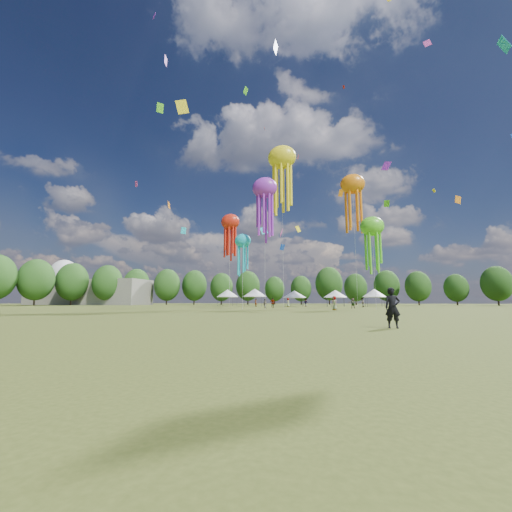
# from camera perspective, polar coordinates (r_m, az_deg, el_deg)

# --- Properties ---
(ground) EXTENTS (300.00, 300.00, 0.00)m
(ground) POSITION_cam_1_polar(r_m,az_deg,el_deg) (18.75, -3.21, -11.73)
(ground) COLOR #384416
(ground) RESTS_ON ground
(observer_main) EXTENTS (0.68, 0.47, 1.82)m
(observer_main) POSITION_cam_1_polar(r_m,az_deg,el_deg) (15.78, 23.23, -8.48)
(observer_main) COLOR black
(observer_main) RESTS_ON ground
(spectator_near) EXTENTS (0.97, 0.95, 1.58)m
(spectator_near) POSITION_cam_1_polar(r_m,az_deg,el_deg) (55.29, 1.65, -8.50)
(spectator_near) COLOR gray
(spectator_near) RESTS_ON ground
(spectators_far) EXTENTS (22.63, 29.98, 1.90)m
(spectators_far) POSITION_cam_1_polar(r_m,az_deg,el_deg) (62.42, 10.93, -8.19)
(spectators_far) COLOR gray
(spectators_far) RESTS_ON ground
(festival_tents) EXTENTS (39.54, 8.06, 4.19)m
(festival_tents) POSITION_cam_1_polar(r_m,az_deg,el_deg) (75.63, 6.07, -6.66)
(festival_tents) COLOR #47474C
(festival_tents) RESTS_ON ground
(show_kites) EXTENTS (31.95, 24.01, 28.94)m
(show_kites) POSITION_cam_1_polar(r_m,az_deg,el_deg) (59.71, 6.87, 9.52)
(show_kites) COLOR purple
(show_kites) RESTS_ON ground
(small_kites) EXTENTS (68.89, 58.16, 46.07)m
(small_kites) POSITION_cam_1_polar(r_m,az_deg,el_deg) (67.86, 9.12, 17.19)
(small_kites) COLOR purple
(small_kites) RESTS_ON ground
(treeline) EXTENTS (201.57, 95.24, 13.43)m
(treeline) POSITION_cam_1_polar(r_m,az_deg,el_deg) (81.17, 6.59, -4.24)
(treeline) COLOR #38281C
(treeline) RESTS_ON ground
(hangar) EXTENTS (40.00, 12.00, 8.00)m
(hangar) POSITION_cam_1_polar(r_m,az_deg,el_deg) (118.59, -27.76, -5.80)
(hangar) COLOR gray
(hangar) RESTS_ON ground
(radome) EXTENTS (9.00, 9.00, 16.00)m
(radome) POSITION_cam_1_polar(r_m,az_deg,el_deg) (134.07, -31.13, -3.16)
(radome) COLOR white
(radome) RESTS_ON ground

